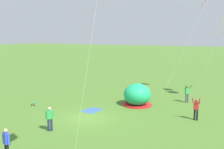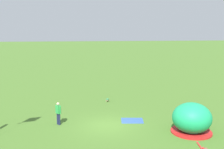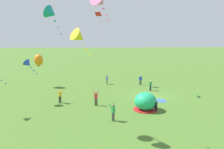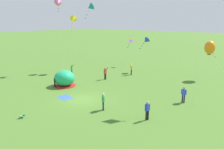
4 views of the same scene
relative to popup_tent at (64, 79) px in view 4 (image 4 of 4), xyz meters
name	(u,v)px [view 4 (image 4 of 4)]	position (x,y,z in m)	size (l,w,h in m)	color
ground_plane	(83,100)	(5.59, -2.12, -1.00)	(300.00, 300.00, 0.00)	#477028
popup_tent	(64,79)	(0.00, 0.00, 0.00)	(2.81, 2.81, 2.10)	#1EAD6B
picnic_blanket	(65,97)	(3.54, -2.89, -0.99)	(1.70, 1.30, 0.01)	#3359A5
toddler_crawling	(22,116)	(4.77, -8.68, -0.82)	(0.33, 0.55, 0.32)	green
person_arms_raised	(105,73)	(2.08, 5.81, 0.00)	(0.48, 0.68, 1.89)	black
person_flying_kite	(131,69)	(3.48, 10.49, 0.00)	(0.68, 0.72, 1.89)	black
person_with_toddler	(147,110)	(13.58, -2.12, -0.03)	(0.34, 0.57, 1.72)	black
person_watching_sky	(184,94)	(14.47, 3.87, -0.03)	(0.59, 0.27, 1.72)	#1E2347
person_near_tent	(103,101)	(9.21, -2.86, -0.03)	(0.42, 0.48, 1.72)	#1E2347
person_center_field	(72,70)	(-3.17, 4.05, 0.00)	(0.69, 0.71, 1.89)	#4C4C51
kite_pink	(58,3)	(-7.27, 5.35, 10.12)	(6.07, 4.70, 11.84)	silver
kite_yellow	(73,20)	(-5.88, 7.08, 7.46)	(2.74, 3.52, 9.22)	silver
kite_teal	(90,7)	(-4.32, 9.56, 9.52)	(1.62, 2.87, 11.23)	silver
kite_orange	(210,48)	(13.50, 15.59, 3.61)	(4.81, 3.56, 5.59)	silver
kite_blue	(146,41)	(3.72, 14.33, 4.11)	(2.54, 5.46, 5.73)	silver
kite_purple	(130,42)	(-0.77, 16.37, 3.43)	(0.97, 6.21, 5.01)	silver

